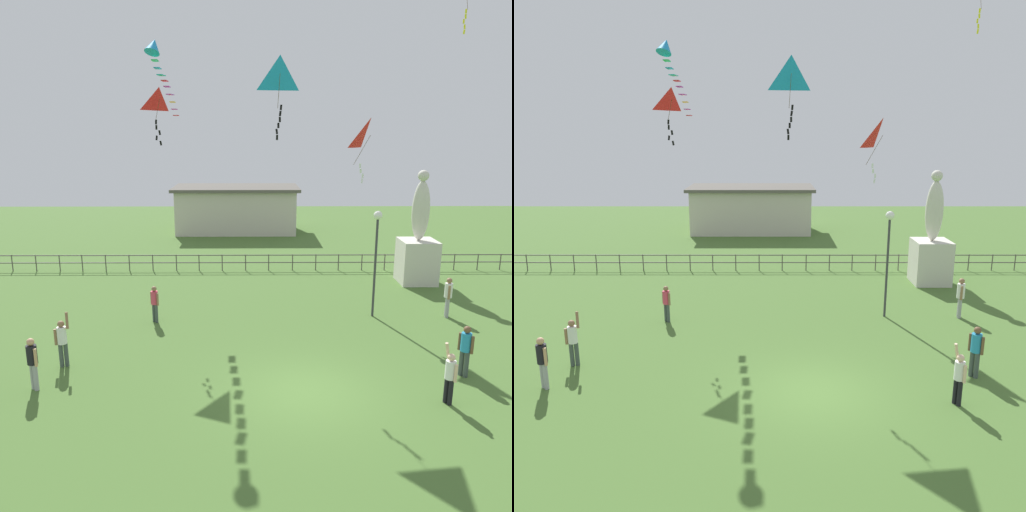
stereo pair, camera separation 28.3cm
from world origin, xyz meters
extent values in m
plane|color=#476B2D|center=(0.00, 0.00, 0.00)|extent=(80.00, 80.00, 0.00)
cube|color=beige|center=(7.05, 11.59, 1.14)|extent=(1.84, 1.84, 2.28)
ellipsoid|color=beige|center=(7.05, 11.59, 3.82)|extent=(0.90, 0.76, 3.08)
sphere|color=beige|center=(7.05, 11.59, 5.61)|extent=(0.56, 0.56, 0.56)
cylinder|color=#38383D|center=(3.58, 6.55, 2.13)|extent=(0.10, 0.10, 4.26)
sphere|color=white|center=(3.58, 6.55, 4.41)|extent=(0.36, 0.36, 0.36)
cylinder|color=#3F4C47|center=(-7.93, 1.86, 0.42)|extent=(0.14, 0.14, 0.83)
cylinder|color=#3F4C47|center=(-8.09, 1.81, 0.42)|extent=(0.14, 0.14, 0.83)
cylinder|color=white|center=(-8.01, 1.83, 1.12)|extent=(0.30, 0.30, 0.59)
sphere|color=#8C6647|center=(-8.01, 1.83, 1.53)|extent=(0.22, 0.22, 0.22)
cylinder|color=#8C6647|center=(-7.80, 1.85, 1.65)|extent=(0.15, 0.20, 0.56)
cylinder|color=#8C6647|center=(-8.20, 1.77, 1.09)|extent=(0.09, 0.09, 0.56)
cylinder|color=#99999E|center=(-8.28, 0.21, 0.43)|extent=(0.15, 0.15, 0.85)
cylinder|color=#99999E|center=(-8.41, 0.31, 0.43)|extent=(0.15, 0.15, 0.85)
cylinder|color=black|center=(-8.35, 0.26, 1.15)|extent=(0.31, 0.31, 0.60)
sphere|color=tan|center=(-8.35, 0.26, 1.57)|extent=(0.23, 0.23, 0.23)
cylinder|color=tan|center=(-8.18, 0.13, 1.12)|extent=(0.09, 0.09, 0.57)
cylinder|color=tan|center=(-8.51, 0.39, 1.12)|extent=(0.09, 0.09, 0.57)
cylinder|color=#99999E|center=(6.76, 6.50, 0.44)|extent=(0.15, 0.15, 0.88)
cylinder|color=#99999E|center=(6.72, 6.33, 0.44)|extent=(0.15, 0.15, 0.88)
cylinder|color=white|center=(6.74, 6.42, 1.20)|extent=(0.32, 0.32, 0.63)
sphere|color=#8C6647|center=(6.74, 6.42, 1.63)|extent=(0.24, 0.24, 0.24)
cylinder|color=#8C6647|center=(6.79, 6.63, 1.16)|extent=(0.10, 0.10, 0.59)
cylinder|color=#8C6647|center=(6.69, 6.21, 1.16)|extent=(0.10, 0.10, 0.59)
cylinder|color=#3F4C47|center=(-5.62, 5.88, 0.39)|extent=(0.13, 0.13, 0.79)
cylinder|color=#3F4C47|center=(-5.74, 5.98, 0.39)|extent=(0.13, 0.13, 0.79)
cylinder|color=#D83F59|center=(-5.68, 5.93, 1.07)|extent=(0.29, 0.29, 0.56)
sphere|color=#8C6647|center=(-5.68, 5.93, 1.45)|extent=(0.21, 0.21, 0.21)
cylinder|color=#8C6647|center=(-5.53, 5.81, 1.03)|extent=(0.09, 0.09, 0.53)
cylinder|color=#8C6647|center=(-5.83, 6.05, 1.03)|extent=(0.09, 0.09, 0.53)
cylinder|color=#3F4C47|center=(5.29, 0.95, 0.44)|extent=(0.15, 0.15, 0.87)
cylinder|color=#3F4C47|center=(5.18, 1.08, 0.44)|extent=(0.15, 0.15, 0.87)
cylinder|color=#268CBF|center=(5.24, 1.01, 1.18)|extent=(0.32, 0.32, 0.62)
sphere|color=brown|center=(5.24, 1.01, 1.61)|extent=(0.23, 0.23, 0.23)
cylinder|color=brown|center=(5.37, 0.85, 1.15)|extent=(0.10, 0.10, 0.59)
cylinder|color=brown|center=(5.10, 1.18, 1.15)|extent=(0.10, 0.10, 0.59)
cylinder|color=black|center=(4.04, -0.63, 0.40)|extent=(0.14, 0.14, 0.79)
cylinder|color=black|center=(4.12, -0.76, 0.40)|extent=(0.14, 0.14, 0.79)
cylinder|color=white|center=(4.08, -0.70, 1.08)|extent=(0.29, 0.29, 0.56)
sphere|color=beige|center=(4.08, -0.70, 1.46)|extent=(0.21, 0.21, 0.21)
cylinder|color=beige|center=(4.03, -0.50, 1.58)|extent=(0.24, 0.18, 0.54)
cylinder|color=beige|center=(4.18, -0.86, 1.04)|extent=(0.09, 0.09, 0.53)
pyramid|color=red|center=(3.41, 7.94, 7.61)|extent=(1.12, 1.13, 1.27)
cylinder|color=#4C381E|center=(3.13, 8.19, 6.98)|extent=(0.59, 0.52, 1.27)
cube|color=white|center=(3.08, 8.16, 6.32)|extent=(0.08, 0.01, 0.20)
cube|color=white|center=(3.12, 8.19, 6.10)|extent=(0.11, 0.04, 0.21)
cube|color=white|center=(3.23, 8.24, 5.88)|extent=(0.08, 0.02, 0.20)
cube|color=white|center=(3.20, 8.23, 5.66)|extent=(0.10, 0.04, 0.21)
pyramid|color=#198CD1|center=(-0.59, 5.48, 9.82)|extent=(1.20, 0.61, 1.21)
cylinder|color=#4C381E|center=(-0.62, 5.71, 9.22)|extent=(0.07, 0.47, 1.21)
cube|color=black|center=(-0.53, 5.75, 8.64)|extent=(0.10, 0.02, 0.20)
cube|color=black|center=(-0.55, 5.74, 8.42)|extent=(0.11, 0.03, 0.21)
cube|color=black|center=(-0.57, 5.73, 8.20)|extent=(0.09, 0.03, 0.20)
cube|color=black|center=(-0.62, 5.71, 7.98)|extent=(0.08, 0.02, 0.20)
cube|color=black|center=(-0.68, 5.68, 7.76)|extent=(0.11, 0.03, 0.21)
cube|color=black|center=(-0.67, 5.68, 7.54)|extent=(0.08, 0.03, 0.20)
pyramid|color=red|center=(-5.51, 8.21, 9.08)|extent=(0.95, 1.17, 0.95)
cylinder|color=#4C381E|center=(-5.64, 8.29, 8.61)|extent=(0.28, 0.20, 0.95)
cube|color=black|center=(-5.71, 8.26, 8.16)|extent=(0.10, 0.02, 0.21)
cube|color=black|center=(-5.70, 8.26, 7.94)|extent=(0.09, 0.05, 0.20)
cube|color=black|center=(-5.59, 8.32, 7.72)|extent=(0.10, 0.05, 0.20)
cube|color=black|center=(-5.71, 8.26, 7.50)|extent=(0.10, 0.04, 0.20)
cube|color=black|center=(-5.56, 8.33, 7.28)|extent=(0.11, 0.05, 0.21)
cube|color=yellow|center=(8.21, 11.01, 13.13)|extent=(0.08, 0.04, 0.20)
cube|color=yellow|center=(8.21, 11.01, 12.91)|extent=(0.11, 0.05, 0.21)
cube|color=yellow|center=(8.13, 10.97, 12.69)|extent=(0.08, 0.02, 0.20)
cube|color=yellow|center=(8.21, 11.01, 12.47)|extent=(0.10, 0.02, 0.21)
cube|color=yellow|center=(8.20, 11.01, 12.25)|extent=(0.10, 0.02, 0.20)
cone|color=#198CD1|center=(-5.39, 6.69, 10.94)|extent=(0.87, 0.96, 0.75)
cube|color=#1EB759|center=(-5.40, 6.95, 10.45)|extent=(0.26, 0.53, 0.03)
cube|color=#198CD1|center=(-5.41, 7.48, 10.23)|extent=(0.24, 0.53, 0.03)
cube|color=#19B2B2|center=(-5.36, 8.00, 10.02)|extent=(0.32, 0.56, 0.03)
cube|color=red|center=(-5.31, 8.52, 9.85)|extent=(0.25, 0.53, 0.03)
cube|color=#B22DB2|center=(-5.31, 9.05, 9.66)|extent=(0.24, 0.53, 0.03)
cube|color=#B22DB2|center=(-5.27, 9.57, 9.37)|extent=(0.31, 0.55, 0.03)
cube|color=yellow|center=(-5.25, 10.10, 9.08)|extent=(0.27, 0.54, 0.03)
cube|color=#B22DB2|center=(-5.26, 10.62, 8.79)|extent=(0.25, 0.53, 0.03)
cube|color=red|center=(-5.26, 11.15, 8.52)|extent=(0.25, 0.53, 0.03)
cylinder|color=#4C4742|center=(-15.34, 14.00, 0.47)|extent=(0.06, 0.06, 0.95)
cylinder|color=#4C4742|center=(-13.98, 14.00, 0.47)|extent=(0.06, 0.06, 0.95)
cylinder|color=#4C4742|center=(-12.64, 14.00, 0.47)|extent=(0.06, 0.06, 0.95)
cylinder|color=#4C4742|center=(-11.35, 14.00, 0.47)|extent=(0.06, 0.06, 0.95)
cylinder|color=#4C4742|center=(-10.01, 14.00, 0.47)|extent=(0.06, 0.06, 0.95)
cylinder|color=#4C4742|center=(-8.66, 14.00, 0.47)|extent=(0.06, 0.06, 0.95)
cylinder|color=#4C4742|center=(-7.31, 14.00, 0.47)|extent=(0.06, 0.06, 0.95)
cylinder|color=#4C4742|center=(-5.96, 14.00, 0.47)|extent=(0.06, 0.06, 0.95)
cylinder|color=#4C4742|center=(-4.66, 14.00, 0.47)|extent=(0.06, 0.06, 0.95)
cylinder|color=#4C4742|center=(-3.34, 14.00, 0.47)|extent=(0.06, 0.06, 0.95)
cylinder|color=#4C4742|center=(-1.99, 14.00, 0.47)|extent=(0.06, 0.06, 0.95)
cylinder|color=#4C4742|center=(-0.67, 14.00, 0.47)|extent=(0.06, 0.06, 0.95)
cylinder|color=#4C4742|center=(0.71, 14.00, 0.47)|extent=(0.06, 0.06, 0.95)
cylinder|color=#4C4742|center=(2.04, 14.00, 0.47)|extent=(0.06, 0.06, 0.95)
cylinder|color=#4C4742|center=(3.35, 14.00, 0.47)|extent=(0.06, 0.06, 0.95)
cylinder|color=#4C4742|center=(4.70, 14.00, 0.47)|extent=(0.06, 0.06, 0.95)
cylinder|color=#4C4742|center=(6.01, 14.00, 0.47)|extent=(0.06, 0.06, 0.95)
cylinder|color=#4C4742|center=(7.37, 14.00, 0.47)|extent=(0.06, 0.06, 0.95)
cylinder|color=#4C4742|center=(8.69, 14.00, 0.47)|extent=(0.06, 0.06, 0.95)
cylinder|color=#4C4742|center=(10.04, 14.00, 0.47)|extent=(0.06, 0.06, 0.95)
cylinder|color=#4C4742|center=(11.39, 14.00, 0.47)|extent=(0.06, 0.06, 0.95)
cylinder|color=#4C4742|center=(12.70, 14.00, 0.47)|extent=(0.06, 0.06, 0.95)
cube|color=#4C4742|center=(0.00, 14.00, 0.91)|extent=(36.00, 0.05, 0.05)
cube|color=#4C4742|center=(0.00, 14.00, 0.47)|extent=(36.00, 0.05, 0.05)
cube|color=beige|center=(-2.86, 26.00, 1.67)|extent=(9.23, 4.61, 3.35)
cube|color=#59544C|center=(-2.86, 26.00, 3.47)|extent=(9.83, 5.21, 0.24)
camera|label=1|loc=(-1.65, -13.93, 7.72)|focal=35.31mm
camera|label=2|loc=(-1.37, -13.93, 7.72)|focal=35.31mm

